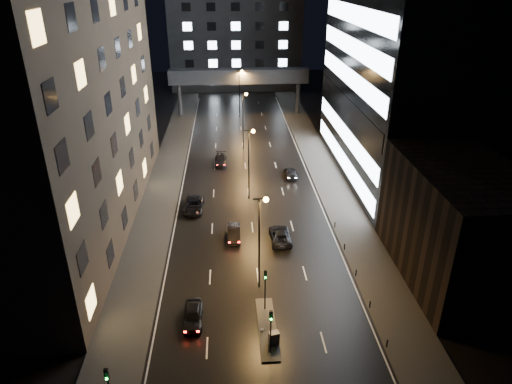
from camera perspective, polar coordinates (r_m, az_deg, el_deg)
ground at (r=75.05m, az=-1.35°, el=3.28°), size 160.00×160.00×0.00m
sidewalk_left at (r=71.05m, az=-11.29°, el=1.48°), size 5.00×110.00×0.15m
sidewalk_right at (r=72.01m, az=8.82°, el=2.02°), size 5.00×110.00×0.15m
building_left at (r=57.48m, az=-24.65°, el=14.81°), size 15.00×48.00×40.00m
building_right_low at (r=50.00m, az=23.89°, el=-3.70°), size 10.00×18.00×12.00m
building_right_glass at (r=71.18m, az=20.43°, el=19.29°), size 20.00×36.00×45.00m
building_far at (r=128.32m, az=-2.60°, el=18.54°), size 34.00×14.00×25.00m
skybridge at (r=101.37m, az=-2.16°, el=14.20°), size 30.00×3.00×10.00m
median_island at (r=42.56m, az=1.40°, el=-16.61°), size 1.60×8.00×0.15m
traffic_signal_near at (r=42.53m, az=1.15°, el=-11.34°), size 0.28×0.34×4.40m
traffic_signal_far at (r=38.31m, az=1.86°, el=-16.31°), size 0.28×0.34×4.40m
bollard_row at (r=47.42m, az=13.18°, el=-11.67°), size 0.12×25.12×0.90m
streetlight_near at (r=43.51m, az=0.62°, el=-4.98°), size 1.45×0.50×10.15m
streetlight_mid_a at (r=61.51m, az=-0.77°, el=4.60°), size 1.45×0.50×10.15m
streetlight_mid_b at (r=80.46m, az=-1.53°, el=9.76°), size 1.45×0.50×10.15m
streetlight_far at (r=99.82m, az=-2.01°, el=12.93°), size 1.45×0.50×10.15m
car_away_a at (r=43.17m, az=-7.89°, el=-15.01°), size 1.80×4.32×1.46m
car_away_b at (r=54.60m, az=-2.79°, el=-5.14°), size 1.51×4.33×1.43m
car_away_c at (r=61.29m, az=-7.79°, el=-1.64°), size 2.69×5.46×1.49m
car_away_d at (r=75.64m, az=-4.41°, el=3.99°), size 2.04×4.98×1.44m
car_toward_a at (r=54.19m, az=3.04°, el=-5.41°), size 2.44×5.13×1.42m
car_toward_b at (r=70.96m, az=4.32°, el=2.40°), size 1.81×4.44×1.29m
utility_cabinet at (r=40.73m, az=2.25°, el=-17.74°), size 0.98×0.75×1.17m
cone_a at (r=42.08m, az=0.78°, el=-16.91°), size 0.38×0.38×0.46m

